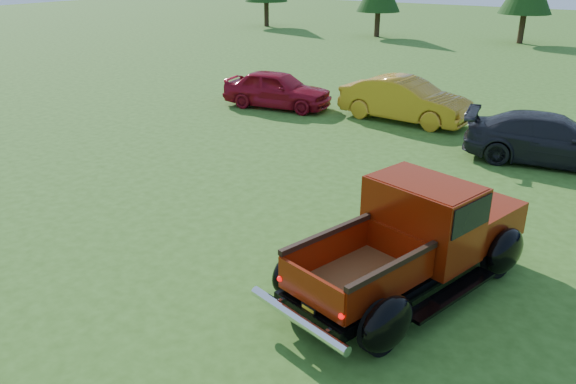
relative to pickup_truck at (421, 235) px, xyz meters
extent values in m
plane|color=#305317|center=(-2.13, -0.41, -0.84)|extent=(120.00, 120.00, 0.00)
cylinder|color=#332114|center=(-24.13, 29.59, 0.10)|extent=(0.36, 0.36, 1.87)
cylinder|color=#332114|center=(-14.13, 28.59, -0.01)|extent=(0.36, 0.36, 1.66)
cylinder|color=#332114|center=(-5.13, 30.59, 0.06)|extent=(0.36, 0.36, 1.80)
cylinder|color=black|center=(-1.28, -1.63, -0.46)|extent=(0.42, 0.79, 0.76)
cylinder|color=black|center=(0.28, -2.05, -0.46)|extent=(0.42, 0.79, 0.76)
cylinder|color=black|center=(-0.48, 1.31, -0.46)|extent=(0.42, 0.79, 0.76)
cylinder|color=black|center=(1.08, 0.89, -0.46)|extent=(0.42, 0.79, 0.76)
cube|color=black|center=(-0.09, -0.32, -0.41)|extent=(2.46, 4.66, 0.19)
cube|color=maroon|center=(0.32, 1.19, -0.02)|extent=(1.93, 1.80, 0.59)
cube|color=silver|center=(0.52, 1.90, -0.03)|extent=(1.48, 0.45, 0.48)
cube|color=maroon|center=(0.00, 0.00, 0.30)|extent=(1.92, 1.50, 1.24)
cube|color=black|center=(0.00, 0.00, 0.63)|extent=(1.93, 1.42, 0.48)
cube|color=maroon|center=(0.00, 0.00, 0.89)|extent=(1.82, 1.39, 0.08)
cube|color=brown|center=(-0.40, -1.47, -0.25)|extent=(1.74, 2.17, 0.05)
cube|color=maroon|center=(-1.02, -1.30, 0.00)|extent=(0.54, 1.85, 0.49)
cube|color=maroon|center=(0.22, -1.64, 0.00)|extent=(0.54, 1.85, 0.49)
cube|color=maroon|center=(-0.15, -0.55, 0.00)|extent=(1.25, 0.38, 0.49)
cube|color=maroon|center=(-0.65, -2.39, 0.00)|extent=(1.25, 0.39, 0.49)
cube|color=black|center=(-1.02, -1.30, 0.29)|extent=(0.58, 1.86, 0.09)
cube|color=black|center=(0.22, -1.64, 0.29)|extent=(0.58, 1.86, 0.09)
ellipsoid|color=black|center=(-1.37, -1.60, -0.35)|extent=(0.69, 1.09, 0.84)
ellipsoid|color=black|center=(0.37, -2.07, -0.35)|extent=(0.69, 1.09, 0.84)
ellipsoid|color=black|center=(-0.57, 1.34, -0.35)|extent=(0.69, 1.09, 0.84)
ellipsoid|color=black|center=(1.17, 0.86, -0.35)|extent=(0.69, 1.09, 0.84)
cube|color=black|center=(-0.97, -0.13, -0.53)|extent=(0.82, 2.01, 0.06)
cube|color=black|center=(0.77, -0.61, -0.53)|extent=(0.82, 2.01, 0.06)
cylinder|color=silver|center=(-0.71, -2.62, -0.36)|extent=(1.83, 0.63, 0.15)
cube|color=black|center=(-0.66, -2.43, -0.32)|extent=(0.28, 0.09, 0.14)
cube|color=gold|center=(-0.66, -2.43, -0.32)|extent=(0.22, 0.07, 0.10)
sphere|color=#CC0505|center=(-1.24, -2.26, -0.10)|extent=(0.09, 0.09, 0.09)
sphere|color=#CC0505|center=(-0.07, -2.58, -0.10)|extent=(0.09, 0.09, 0.09)
imported|color=maroon|center=(-8.63, 8.46, -0.17)|extent=(4.10, 2.16, 1.33)
imported|color=#C3861A|center=(-4.09, 9.26, -0.13)|extent=(4.38, 1.75, 1.41)
imported|color=black|center=(0.72, 7.48, -0.20)|extent=(4.63, 2.52, 1.27)
camera|label=1|loc=(2.68, -8.00, 4.16)|focal=35.00mm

